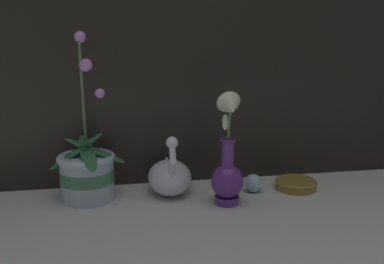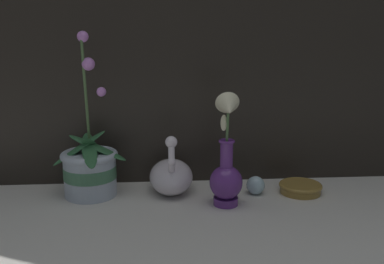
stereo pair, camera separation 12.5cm
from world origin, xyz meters
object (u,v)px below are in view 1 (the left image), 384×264
at_px(glass_sphere, 253,183).
at_px(amber_dish, 296,183).
at_px(orchid_potted_plant, 87,170).
at_px(swan_figurine, 169,175).
at_px(blue_vase, 228,167).

relative_size(glass_sphere, amber_dish, 0.43).
bearing_deg(amber_dish, orchid_potted_plant, 177.60).
bearing_deg(swan_figurine, blue_vase, -36.16).
relative_size(swan_figurine, amber_dish, 1.55).
relative_size(swan_figurine, glass_sphere, 3.64).
relative_size(orchid_potted_plant, swan_figurine, 2.39).
bearing_deg(blue_vase, swan_figurine, 143.84).
distance_m(swan_figurine, blue_vase, 0.19).
relative_size(blue_vase, glass_sphere, 5.86).
bearing_deg(blue_vase, amber_dish, 18.53).
bearing_deg(swan_figurine, orchid_potted_plant, -179.07).
height_order(swan_figurine, amber_dish, swan_figurine).
height_order(blue_vase, amber_dish, blue_vase).
bearing_deg(orchid_potted_plant, amber_dish, -2.40).
height_order(orchid_potted_plant, amber_dish, orchid_potted_plant).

